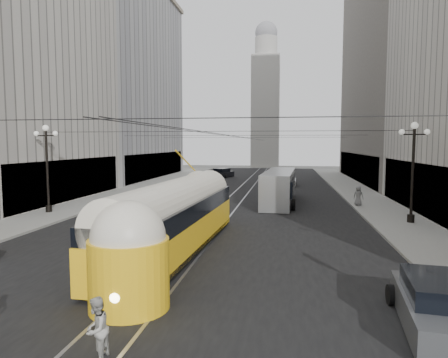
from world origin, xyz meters
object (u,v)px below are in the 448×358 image
(streetcar, at_px, (176,217))
(city_bus, at_px, (279,186))
(pedestrian_sidewalk_right, at_px, (358,196))
(sedan_grey, at_px, (438,306))
(pedestrian_crossing_b, at_px, (96,329))

(streetcar, relative_size, city_bus, 1.43)
(streetcar, height_order, pedestrian_sidewalk_right, streetcar)
(city_bus, distance_m, sedan_grey, 23.69)
(streetcar, bearing_deg, sedan_grey, -35.30)
(streetcar, bearing_deg, city_bus, 74.42)
(streetcar, xyz_separation_m, pedestrian_crossing_b, (0.76, -9.68, -0.93))
(streetcar, distance_m, city_bus, 17.14)
(streetcar, height_order, sedan_grey, streetcar)
(city_bus, distance_m, pedestrian_crossing_b, 26.48)
(streetcar, xyz_separation_m, pedestrian_sidewalk_right, (11.00, 15.17, -0.76))
(streetcar, relative_size, pedestrian_crossing_b, 10.27)
(pedestrian_sidewalk_right, bearing_deg, sedan_grey, 108.46)
(sedan_grey, distance_m, pedestrian_crossing_b, 9.17)
(streetcar, xyz_separation_m, sedan_grey, (9.42, -6.67, -1.04))
(sedan_grey, distance_m, pedestrian_sidewalk_right, 21.90)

